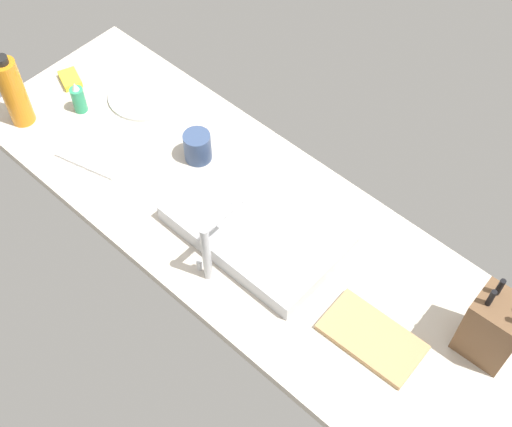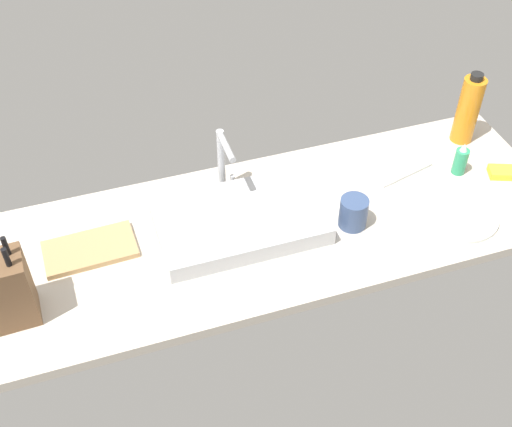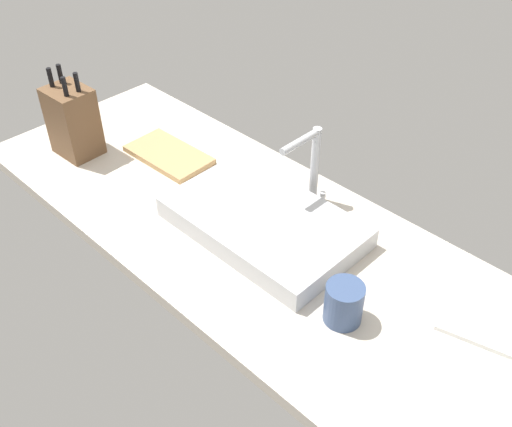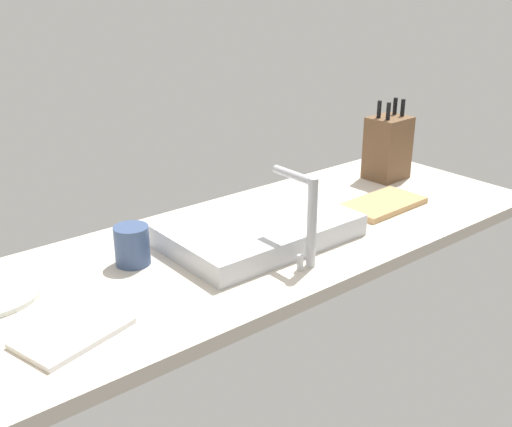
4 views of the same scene
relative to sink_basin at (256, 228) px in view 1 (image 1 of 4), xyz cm
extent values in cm
cube|color=beige|center=(5.98, -1.80, -4.64)|extent=(191.37, 63.38, 3.50)
cube|color=#B7BABF|center=(0.00, 0.00, 0.00)|extent=(49.76, 30.92, 5.79)
cylinder|color=#B7BABF|center=(0.20, 19.46, 8.48)|extent=(2.40, 2.40, 22.75)
cylinder|color=#B7BABF|center=(0.20, 12.76, 18.85)|extent=(2.00, 13.41, 2.00)
cylinder|color=#B7BABF|center=(3.70, 19.46, -0.89)|extent=(1.60, 1.60, 4.00)
cube|color=brown|center=(-67.15, -13.04, 7.79)|extent=(13.74, 11.69, 21.37)
cylinder|color=black|center=(-63.51, -14.96, 21.34)|extent=(1.45, 1.45, 5.73)
cylinder|color=black|center=(-63.47, -11.06, 21.34)|extent=(1.45, 1.45, 5.73)
cube|color=tan|center=(-44.69, 4.42, -1.99)|extent=(27.08, 15.58, 1.80)
cylinder|color=#2D9966|center=(76.89, 2.23, 1.66)|extent=(4.43, 4.43, 9.11)
cone|color=silver|center=(76.89, 2.23, 7.62)|extent=(2.44, 2.44, 2.80)
cylinder|color=orange|center=(87.30, 17.84, 9.26)|extent=(7.63, 7.63, 24.30)
cylinder|color=black|center=(87.30, 17.84, 22.51)|extent=(4.20, 4.20, 2.20)
cylinder|color=silver|center=(66.15, -16.31, -2.29)|extent=(24.63, 24.63, 1.20)
cube|color=white|center=(58.17, 11.55, -2.29)|extent=(24.23, 18.65, 1.20)
cylinder|color=#384C75|center=(33.15, -9.32, 2.05)|extent=(8.62, 8.62, 9.88)
cube|color=yellow|center=(90.09, -3.80, -1.69)|extent=(10.55, 8.81, 2.40)
camera|label=1|loc=(-74.42, 82.03, 159.95)|focal=47.59mm
camera|label=2|loc=(-39.73, -136.13, 139.99)|focal=46.30mm
camera|label=3|loc=(80.45, -84.80, 98.31)|focal=41.37mm
camera|label=4|loc=(96.57, 116.21, 65.77)|focal=43.37mm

